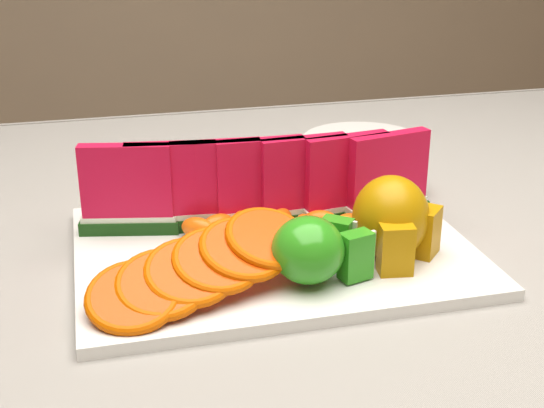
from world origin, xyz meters
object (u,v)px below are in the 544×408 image
fork (125,175)px  side_plate (363,142)px  apple_cluster (315,250)px  platter (273,250)px  pear_cluster (393,220)px

fork → side_plate: bearing=8.8°
apple_cluster → side_plate: (0.20, 0.41, -0.04)m
apple_cluster → fork: bearing=112.8°
apple_cluster → platter: bearing=101.6°
apple_cluster → pear_cluster: (0.09, 0.03, 0.01)m
side_plate → platter: bearing=-123.9°
side_plate → apple_cluster: bearing=-116.2°
side_plate → fork: (-0.35, -0.05, -0.00)m
platter → pear_cluster: pear_cluster is taller
platter → pear_cluster: 0.13m
platter → pear_cluster: bearing=-25.5°
pear_cluster → side_plate: (0.11, 0.38, -0.05)m
platter → pear_cluster: size_ratio=4.05×
platter → fork: bearing=116.0°
apple_cluster → fork: size_ratio=0.53×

